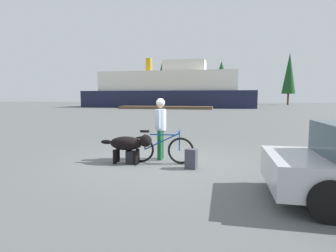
{
  "coord_description": "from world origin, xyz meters",
  "views": [
    {
      "loc": [
        1.75,
        -7.27,
        1.8
      ],
      "look_at": [
        0.11,
        0.86,
        0.91
      ],
      "focal_mm": 29.29,
      "sensor_mm": 36.0,
      "label": 1
    }
  ],
  "objects_px": {
    "dog": "(129,144)",
    "ferry_boat": "(169,90)",
    "person_cyclist": "(161,123)",
    "backpack": "(191,159)",
    "handbag_pannier": "(132,157)",
    "bicycle": "(160,149)"
  },
  "relations": [
    {
      "from": "person_cyclist",
      "to": "backpack",
      "type": "xyz_separation_m",
      "value": [
        0.98,
        -0.87,
        -0.81
      ]
    },
    {
      "from": "bicycle",
      "to": "ferry_boat",
      "type": "bearing_deg",
      "value": 100.82
    },
    {
      "from": "person_cyclist",
      "to": "handbag_pannier",
      "type": "bearing_deg",
      "value": -132.06
    },
    {
      "from": "backpack",
      "to": "handbag_pannier",
      "type": "distance_m",
      "value": 1.63
    },
    {
      "from": "person_cyclist",
      "to": "ferry_boat",
      "type": "xyz_separation_m",
      "value": [
        -7.43,
        38.91,
        1.85
      ]
    },
    {
      "from": "dog",
      "to": "backpack",
      "type": "distance_m",
      "value": 1.74
    },
    {
      "from": "dog",
      "to": "bicycle",
      "type": "bearing_deg",
      "value": 14.89
    },
    {
      "from": "handbag_pannier",
      "to": "ferry_boat",
      "type": "relative_size",
      "value": 0.01
    },
    {
      "from": "person_cyclist",
      "to": "backpack",
      "type": "height_order",
      "value": "person_cyclist"
    },
    {
      "from": "handbag_pannier",
      "to": "person_cyclist",
      "type": "bearing_deg",
      "value": 47.94
    },
    {
      "from": "person_cyclist",
      "to": "dog",
      "type": "relative_size",
      "value": 1.22
    },
    {
      "from": "person_cyclist",
      "to": "ferry_boat",
      "type": "distance_m",
      "value": 39.66
    },
    {
      "from": "person_cyclist",
      "to": "ferry_boat",
      "type": "relative_size",
      "value": 0.06
    },
    {
      "from": "backpack",
      "to": "handbag_pannier",
      "type": "xyz_separation_m",
      "value": [
        -1.62,
        0.17,
        -0.07
      ]
    },
    {
      "from": "dog",
      "to": "ferry_boat",
      "type": "relative_size",
      "value": 0.05
    },
    {
      "from": "dog",
      "to": "ferry_boat",
      "type": "xyz_separation_m",
      "value": [
        -6.71,
        39.56,
        2.37
      ]
    },
    {
      "from": "dog",
      "to": "ferry_boat",
      "type": "height_order",
      "value": "ferry_boat"
    },
    {
      "from": "dog",
      "to": "backpack",
      "type": "height_order",
      "value": "dog"
    },
    {
      "from": "dog",
      "to": "ferry_boat",
      "type": "distance_m",
      "value": 40.19
    },
    {
      "from": "backpack",
      "to": "handbag_pannier",
      "type": "bearing_deg",
      "value": 174.04
    },
    {
      "from": "bicycle",
      "to": "ferry_boat",
      "type": "relative_size",
      "value": 0.06
    },
    {
      "from": "person_cyclist",
      "to": "backpack",
      "type": "relative_size",
      "value": 3.51
    }
  ]
}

